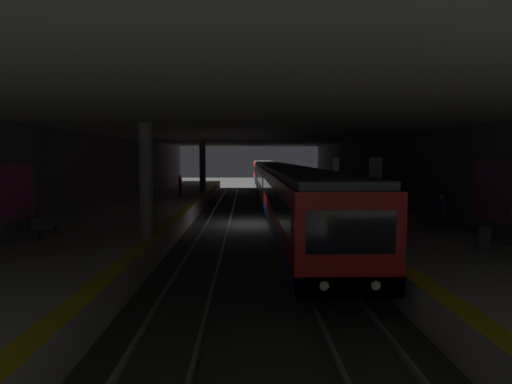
# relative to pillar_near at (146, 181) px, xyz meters

# --- Properties ---
(ground_plane) EXTENTS (120.00, 120.00, 0.00)m
(ground_plane) POSITION_rel_pillar_near_xyz_m (9.84, -4.35, -3.33)
(ground_plane) COLOR #383A38
(track_left) EXTENTS (60.00, 1.53, 0.16)m
(track_left) POSITION_rel_pillar_near_xyz_m (9.84, -6.55, -3.25)
(track_left) COLOR gray
(track_left) RESTS_ON ground
(track_right) EXTENTS (60.00, 1.53, 0.16)m
(track_right) POSITION_rel_pillar_near_xyz_m (9.84, -2.15, -3.25)
(track_right) COLOR gray
(track_right) RESTS_ON ground
(platform_left) EXTENTS (60.00, 5.30, 1.06)m
(platform_left) POSITION_rel_pillar_near_xyz_m (9.84, -10.90, -2.80)
(platform_left) COLOR beige
(platform_left) RESTS_ON ground
(platform_right) EXTENTS (60.00, 5.30, 1.06)m
(platform_right) POSITION_rel_pillar_near_xyz_m (9.84, 2.20, -2.80)
(platform_right) COLOR beige
(platform_right) RESTS_ON ground
(wall_left) EXTENTS (60.00, 0.56, 5.60)m
(wall_left) POSITION_rel_pillar_near_xyz_m (9.88, -13.80, -0.52)
(wall_left) COLOR slate
(wall_left) RESTS_ON ground
(wall_right) EXTENTS (60.00, 0.56, 5.60)m
(wall_right) POSITION_rel_pillar_near_xyz_m (9.84, 5.10, -0.52)
(wall_right) COLOR slate
(wall_right) RESTS_ON ground
(ceiling_slab) EXTENTS (60.00, 19.40, 0.40)m
(ceiling_slab) POSITION_rel_pillar_near_xyz_m (9.84, -4.35, 2.47)
(ceiling_slab) COLOR beige
(ceiling_slab) RESTS_ON wall_left
(pillar_near) EXTENTS (0.56, 0.56, 4.55)m
(pillar_near) POSITION_rel_pillar_near_xyz_m (0.00, 0.00, 0.00)
(pillar_near) COLOR gray
(pillar_near) RESTS_ON platform_right
(pillar_far) EXTENTS (0.56, 0.56, 4.55)m
(pillar_far) POSITION_rel_pillar_near_xyz_m (21.57, 0.00, 0.00)
(pillar_far) COLOR gray
(pillar_far) RESTS_ON platform_right
(metro_train) EXTENTS (59.61, 2.83, 3.49)m
(metro_train) POSITION_rel_pillar_near_xyz_m (23.32, -6.55, -1.30)
(metro_train) COLOR red
(metro_train) RESTS_ON track_left
(bench_left_near) EXTENTS (1.70, 0.47, 0.86)m
(bench_left_near) POSITION_rel_pillar_near_xyz_m (17.08, -12.88, -1.75)
(bench_left_near) COLOR #262628
(bench_left_near) RESTS_ON platform_left
(bench_left_mid) EXTENTS (1.70, 0.47, 0.86)m
(bench_left_mid) POSITION_rel_pillar_near_xyz_m (23.29, -12.88, -1.75)
(bench_left_mid) COLOR #262628
(bench_left_mid) RESTS_ON platform_left
(bench_right_near) EXTENTS (1.70, 0.47, 0.86)m
(bench_right_near) POSITION_rel_pillar_near_xyz_m (0.35, 4.18, -1.75)
(bench_right_near) COLOR #262628
(bench_right_near) RESTS_ON platform_right
(bench_right_mid) EXTENTS (1.70, 0.47, 0.86)m
(bench_right_mid) POSITION_rel_pillar_near_xyz_m (19.73, 4.18, -1.75)
(bench_right_mid) COLOR #262628
(bench_right_mid) RESTS_ON platform_right
(person_waiting_near) EXTENTS (0.60, 0.22, 1.55)m
(person_waiting_near) POSITION_rel_pillar_near_xyz_m (1.72, -12.65, -1.44)
(person_waiting_near) COLOR #363636
(person_waiting_near) RESTS_ON platform_left
(person_walking_mid) EXTENTS (0.60, 0.22, 1.57)m
(person_walking_mid) POSITION_rel_pillar_near_xyz_m (22.23, -9.56, -1.43)
(person_walking_mid) COLOR #414141
(person_walking_mid) RESTS_ON platform_left
(person_standing_far) EXTENTS (0.60, 0.23, 1.69)m
(person_standing_far) POSITION_rel_pillar_near_xyz_m (9.82, -9.85, -1.35)
(person_standing_far) COLOR #2D2D2D
(person_standing_far) RESTS_ON platform_left
(person_boarding) EXTENTS (0.60, 0.24, 1.74)m
(person_boarding) POSITION_rel_pillar_near_xyz_m (17.44, 1.39, -1.32)
(person_boarding) COLOR #323232
(person_boarding) RESTS_ON platform_right
(trash_bin) EXTENTS (0.44, 0.44, 0.85)m
(trash_bin) POSITION_rel_pillar_near_xyz_m (-2.59, -12.15, -1.85)
(trash_bin) COLOR #595B5E
(trash_bin) RESTS_ON platform_left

